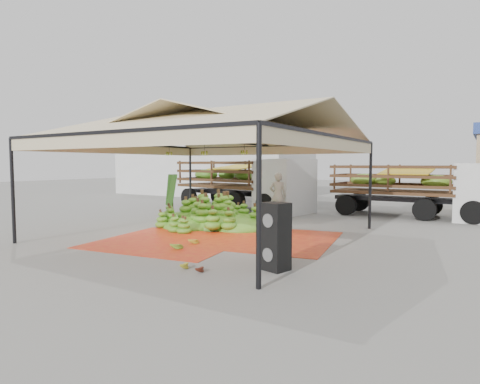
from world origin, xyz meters
The scene contains 17 objects.
ground centered at (0.00, 0.00, 0.00)m, with size 90.00×90.00×0.00m, color slate.
canopy_tent centered at (0.00, 0.00, 3.30)m, with size 8.10×8.10×4.00m.
building_white centered at (-10.00, 14.00, 2.71)m, with size 14.30×6.30×5.40m.
tarp_left centered at (-0.38, -1.46, 0.01)m, with size 4.04×3.85×0.01m, color #C54B12.
tarp_right centered at (1.87, 0.37, 0.01)m, with size 3.89×4.09×0.01m, color #CC4913.
banana_heap centered at (-1.17, 1.80, 0.54)m, with size 5.06×4.16×1.09m, color #377C19.
hand_yellow_a centered at (0.37, -1.33, 0.10)m, with size 0.45×0.37×0.21m, color #B09723.
hand_yellow_b centered at (1.88, -3.67, 0.10)m, with size 0.44×0.36×0.20m, color gold.
hand_red_a centered at (3.14, -1.56, 0.10)m, with size 0.43×0.35×0.19m, color #531D13.
hand_red_b centered at (2.34, -3.70, 0.09)m, with size 0.39×0.32×0.18m, color #532613.
hand_green centered at (0.43, -2.12, 0.11)m, with size 0.48×0.39×0.22m, color #487518.
hanging_bunches centered at (-0.31, 0.15, 2.62)m, with size 3.24×0.24×0.20m.
speaker_stack centered at (3.67, -2.67, 0.73)m, with size 0.63×0.59×1.45m.
banana_leaves centered at (-3.52, 2.61, 0.00)m, with size 0.96×1.36×3.70m, color #2C7D21, non-canonical shape.
vendor centered at (0.17, 4.52, 0.96)m, with size 0.70×0.46×1.93m, color gray.
truck_left centered at (-2.72, 6.85, 1.54)m, with size 7.60×3.85×2.49m.
truck_right centered at (5.12, 8.18, 1.41)m, with size 6.73×2.45×2.29m.
Camera 1 is at (7.47, -10.25, 2.27)m, focal length 30.00 mm.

